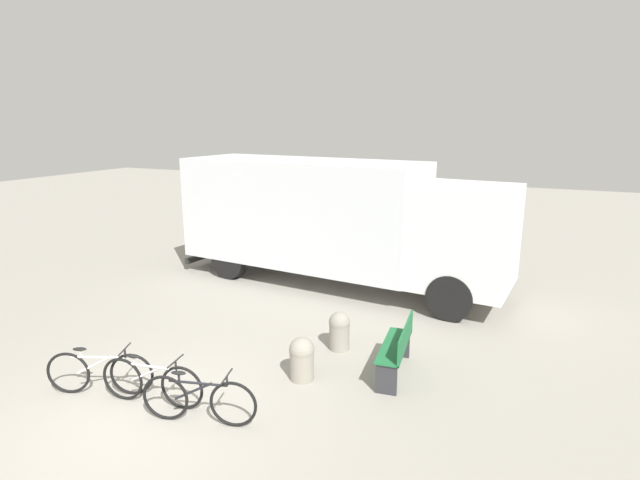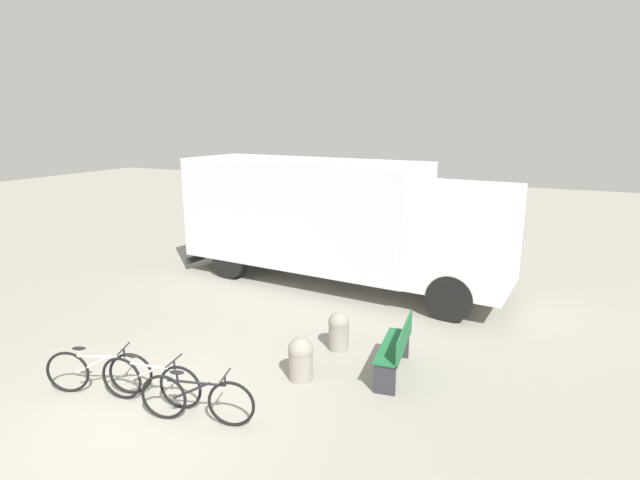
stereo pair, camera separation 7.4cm
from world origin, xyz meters
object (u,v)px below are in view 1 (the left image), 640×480
at_px(park_bench, 398,347).
at_px(bicycle_near, 100,372).
at_px(bicycle_middle, 151,382).
at_px(bollard_far_bench, 339,330).
at_px(bicycle_far, 199,399).
at_px(bollard_near_bench, 302,357).
at_px(delivery_truck, 334,217).

distance_m(park_bench, bicycle_near, 4.81).
bearing_deg(bicycle_middle, bicycle_near, 176.76).
height_order(bicycle_middle, bollard_far_bench, bicycle_middle).
distance_m(park_bench, bicycle_middle, 3.96).
distance_m(park_bench, bollard_far_bench, 1.37).
xyz_separation_m(bicycle_near, bicycle_middle, (0.95, 0.10, 0.00)).
bearing_deg(bollard_far_bench, bicycle_near, -133.43).
bearing_deg(bicycle_far, bicycle_middle, 159.09).
xyz_separation_m(bicycle_middle, bollard_far_bench, (1.89, 2.90, 0.02)).
xyz_separation_m(bollard_near_bench, bollard_far_bench, (0.15, 1.30, 0.00)).
relative_size(delivery_truck, bollard_far_bench, 11.96).
distance_m(delivery_truck, bollard_far_bench, 4.17).
distance_m(park_bench, bicycle_far, 3.34).
xyz_separation_m(delivery_truck, park_bench, (2.87, -4.09, -1.28)).
bearing_deg(bollard_near_bench, delivery_truck, 106.64).
bearing_deg(delivery_truck, bollard_near_bench, -68.13).
bearing_deg(delivery_truck, bicycle_middle, -87.25).
xyz_separation_m(delivery_truck, bollard_near_bench, (1.46, -4.88, -1.40)).
xyz_separation_m(delivery_truck, bicycle_middle, (-0.28, -6.48, -1.41)).
xyz_separation_m(bicycle_far, bollard_far_bench, (0.94, 3.01, 0.02)).
relative_size(bicycle_near, bollard_near_bench, 2.17).
bearing_deg(bollard_far_bench, bicycle_far, -107.28).
distance_m(delivery_truck, bicycle_near, 6.85).
bearing_deg(bicycle_far, delivery_truck, 81.39).
bearing_deg(park_bench, bicycle_middle, 121.37).
bearing_deg(bollard_near_bench, bicycle_near, -147.66).
relative_size(bollard_near_bench, bollard_far_bench, 1.00).
bearing_deg(bollard_far_bench, bicycle_middle, -123.05).
bearing_deg(bicycle_middle, bollard_far_bench, 47.78).
bearing_deg(park_bench, bicycle_far, 132.83).
relative_size(park_bench, bollard_far_bench, 2.01).
height_order(bicycle_middle, bicycle_far, same).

